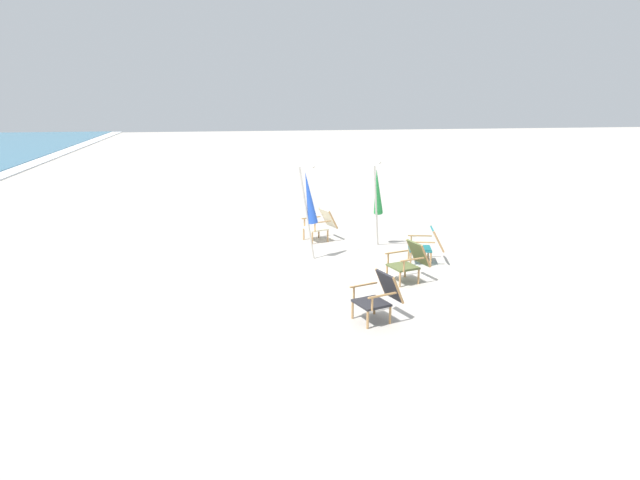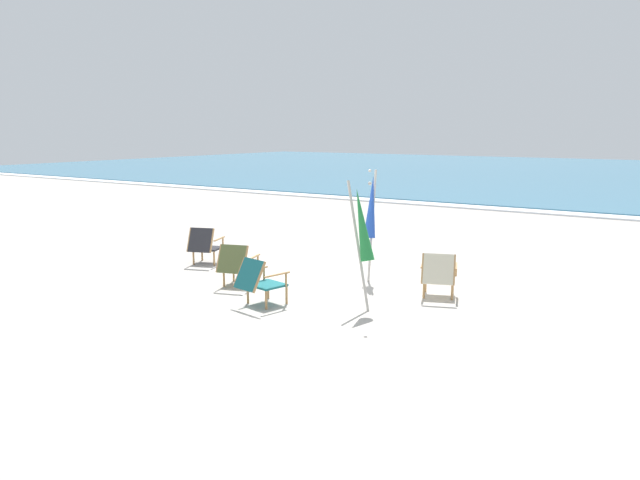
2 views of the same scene
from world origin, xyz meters
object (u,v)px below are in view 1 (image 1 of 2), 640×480
Objects in this scene: beach_chair_mid_center at (410,260)px; umbrella_furled_blue at (309,199)px; beach_chair_front_left at (380,295)px; umbrella_furled_green at (377,192)px; beach_chair_front_right at (321,224)px; beach_chair_back_right at (428,244)px.

beach_chair_mid_center is 0.41× the size of umbrella_furled_blue.
beach_chair_front_left is 0.42× the size of umbrella_furled_green.
beach_chair_front_left is 0.41× the size of umbrella_furled_blue.
umbrella_furled_green is at bearing -65.63° from umbrella_furled_blue.
beach_chair_front_left reaches higher than beach_chair_mid_center.
beach_chair_front_right is 1.92m from umbrella_furled_blue.
umbrella_furled_blue reaches higher than beach_chair_front_right.
umbrella_furled_green reaches higher than beach_chair_mid_center.
beach_chair_mid_center is at bearing -30.37° from beach_chair_front_left.
beach_chair_front_left is at bearing -168.60° from umbrella_furled_blue.
beach_chair_back_right is at bearing -31.55° from beach_chair_front_left.
beach_chair_mid_center is 1.33m from beach_chair_back_right.
beach_chair_front_right is 0.43× the size of umbrella_furled_blue.
beach_chair_front_right is at bearing 56.63° from umbrella_furled_green.
umbrella_furled_green is at bearing -12.90° from beach_chair_front_left.
beach_chair_mid_center is 0.43× the size of umbrella_furled_green.
umbrella_furled_blue reaches higher than beach_chair_back_right.
beach_chair_front_right is 3.59m from beach_chair_mid_center.
beach_chair_back_right is at bearing -137.95° from beach_chair_front_right.
umbrella_furled_green is at bearing -123.37° from beach_chair_front_right.
beach_chair_front_left is 4.57m from umbrella_furled_green.
beach_chair_mid_center is at bearing -178.53° from umbrella_furled_green.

